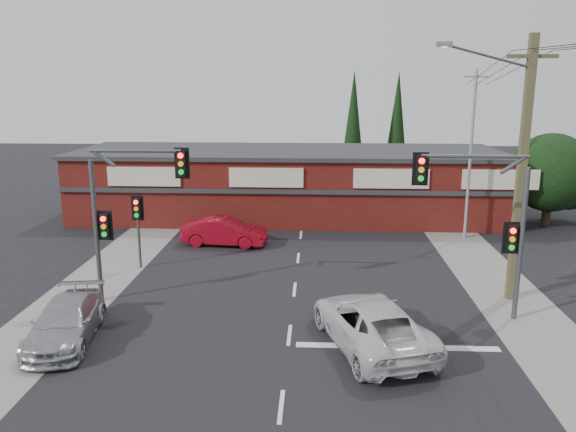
{
  "coord_description": "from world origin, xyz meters",
  "views": [
    {
      "loc": [
        0.86,
        -18.21,
        8.23
      ],
      "look_at": [
        -0.24,
        3.0,
        3.23
      ],
      "focal_mm": 35.0,
      "sensor_mm": 36.0,
      "label": 1
    }
  ],
  "objects_px": {
    "white_suv": "(371,323)",
    "silver_suv": "(66,322)",
    "shop_building": "(288,182)",
    "red_sedan": "(225,232)",
    "utility_pole": "(519,162)"
  },
  "relations": [
    {
      "from": "white_suv",
      "to": "silver_suv",
      "type": "relative_size",
      "value": 1.22
    },
    {
      "from": "white_suv",
      "to": "shop_building",
      "type": "distance_m",
      "value": 18.82
    },
    {
      "from": "silver_suv",
      "to": "red_sedan",
      "type": "height_order",
      "value": "red_sedan"
    },
    {
      "from": "red_sedan",
      "to": "white_suv",
      "type": "bearing_deg",
      "value": -143.96
    },
    {
      "from": "red_sedan",
      "to": "shop_building",
      "type": "distance_m",
      "value": 7.79
    },
    {
      "from": "silver_suv",
      "to": "utility_pole",
      "type": "xyz_separation_m",
      "value": [
        15.64,
        4.57,
        4.73
      ]
    },
    {
      "from": "red_sedan",
      "to": "shop_building",
      "type": "xyz_separation_m",
      "value": [
        2.93,
        7.09,
        1.41
      ]
    },
    {
      "from": "silver_suv",
      "to": "shop_building",
      "type": "height_order",
      "value": "shop_building"
    },
    {
      "from": "silver_suv",
      "to": "shop_building",
      "type": "relative_size",
      "value": 0.17
    },
    {
      "from": "white_suv",
      "to": "silver_suv",
      "type": "xyz_separation_m",
      "value": [
        -9.94,
        -0.16,
        -0.11
      ]
    },
    {
      "from": "white_suv",
      "to": "utility_pole",
      "type": "height_order",
      "value": "utility_pole"
    },
    {
      "from": "white_suv",
      "to": "shop_building",
      "type": "relative_size",
      "value": 0.2
    },
    {
      "from": "red_sedan",
      "to": "utility_pole",
      "type": "relative_size",
      "value": 0.44
    },
    {
      "from": "silver_suv",
      "to": "utility_pole",
      "type": "relative_size",
      "value": 0.46
    },
    {
      "from": "shop_building",
      "to": "utility_pole",
      "type": "height_order",
      "value": "utility_pole"
    }
  ]
}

